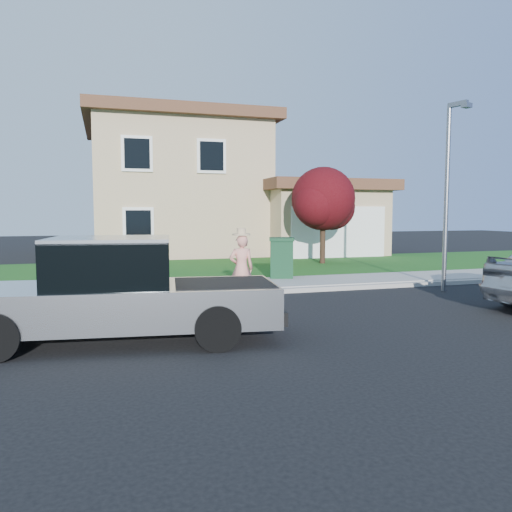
{
  "coord_description": "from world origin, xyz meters",
  "views": [
    {
      "loc": [
        -3.64,
        -9.38,
        2.13
      ],
      "look_at": [
        -0.53,
        0.77,
        1.2
      ],
      "focal_mm": 35.0,
      "sensor_mm": 36.0,
      "label": 1
    }
  ],
  "objects_px": {
    "ornamental_tree": "(324,202)",
    "street_lamp": "(449,185)",
    "trash_bin": "(281,257)",
    "woman": "(241,267)",
    "pickup_truck": "(118,293)"
  },
  "relations": [
    {
      "from": "ornamental_tree",
      "to": "street_lamp",
      "type": "bearing_deg",
      "value": -86.31
    },
    {
      "from": "ornamental_tree",
      "to": "trash_bin",
      "type": "relative_size",
      "value": 3.16
    },
    {
      "from": "woman",
      "to": "street_lamp",
      "type": "distance_m",
      "value": 6.08
    },
    {
      "from": "pickup_truck",
      "to": "woman",
      "type": "distance_m",
      "value": 4.2
    },
    {
      "from": "trash_bin",
      "to": "pickup_truck",
      "type": "bearing_deg",
      "value": -111.84
    },
    {
      "from": "pickup_truck",
      "to": "ornamental_tree",
      "type": "xyz_separation_m",
      "value": [
        8.2,
        9.86,
        1.74
      ]
    },
    {
      "from": "woman",
      "to": "street_lamp",
      "type": "relative_size",
      "value": 0.35
    },
    {
      "from": "ornamental_tree",
      "to": "trash_bin",
      "type": "bearing_deg",
      "value": -129.1
    },
    {
      "from": "woman",
      "to": "street_lamp",
      "type": "xyz_separation_m",
      "value": [
        5.73,
        -0.07,
        2.02
      ]
    },
    {
      "from": "pickup_truck",
      "to": "ornamental_tree",
      "type": "height_order",
      "value": "ornamental_tree"
    },
    {
      "from": "ornamental_tree",
      "to": "street_lamp",
      "type": "relative_size",
      "value": 0.76
    },
    {
      "from": "pickup_truck",
      "to": "ornamental_tree",
      "type": "relative_size",
      "value": 1.42
    },
    {
      "from": "woman",
      "to": "street_lamp",
      "type": "height_order",
      "value": "street_lamp"
    },
    {
      "from": "woman",
      "to": "ornamental_tree",
      "type": "bearing_deg",
      "value": -118.44
    },
    {
      "from": "ornamental_tree",
      "to": "street_lamp",
      "type": "distance_m",
      "value": 6.94
    }
  ]
}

